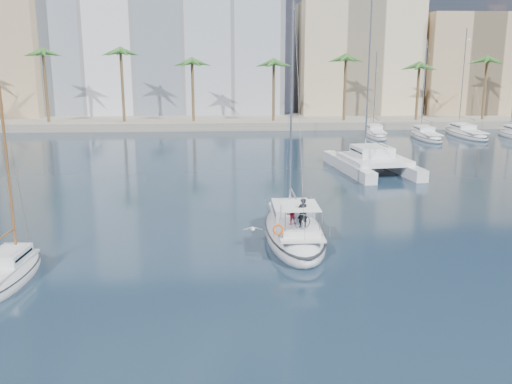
{
  "coord_description": "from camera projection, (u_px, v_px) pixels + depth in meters",
  "views": [
    {
      "loc": [
        -1.23,
        -31.68,
        11.64
      ],
      "look_at": [
        0.62,
        1.5,
        3.44
      ],
      "focal_mm": 40.0,
      "sensor_mm": 36.0,
      "label": 1
    }
  ],
  "objects": [
    {
      "name": "building_modern",
      "position": [
        162.0,
        38.0,
        100.33
      ],
      "size": [
        42.0,
        16.0,
        28.0
      ],
      "primitive_type": "cube",
      "color": "silver",
      "rests_on": "ground"
    },
    {
      "name": "moored_yacht_a",
      "position": [
        375.0,
        137.0,
        80.2
      ],
      "size": [
        3.37,
        9.52,
        11.9
      ],
      "primitive_type": null,
      "rotation": [
        0.0,
        0.0,
        -0.07
      ],
      "color": "silver",
      "rests_on": "ground"
    },
    {
      "name": "moored_yacht_c",
      "position": [
        466.0,
        136.0,
        80.91
      ],
      "size": [
        3.98,
        12.33,
        15.54
      ],
      "primitive_type": null,
      "rotation": [
        0.0,
        0.0,
        0.03
      ],
      "color": "silver",
      "rests_on": "ground"
    },
    {
      "name": "palm_right",
      "position": [
        451.0,
        61.0,
        88.19
      ],
      "size": [
        3.6,
        3.6,
        12.3
      ],
      "color": "brown",
      "rests_on": "ground"
    },
    {
      "name": "small_sloop",
      "position": [
        6.0,
        276.0,
        29.42
      ],
      "size": [
        2.94,
        7.57,
        10.64
      ],
      "rotation": [
        0.0,
        0.0,
        -0.08
      ],
      "color": "silver",
      "rests_on": "ground"
    },
    {
      "name": "main_sloop",
      "position": [
        294.0,
        230.0,
        36.43
      ],
      "size": [
        3.69,
        11.58,
        17.19
      ],
      "rotation": [
        0.0,
        0.0,
        0.0
      ],
      "color": "silver",
      "rests_on": "ground"
    },
    {
      "name": "quay",
      "position": [
        232.0,
        122.0,
        92.55
      ],
      "size": [
        120.0,
        14.0,
        1.2
      ],
      "primitive_type": "cube",
      "color": "gray",
      "rests_on": "ground"
    },
    {
      "name": "catamaran",
      "position": [
        372.0,
        160.0,
        56.92
      ],
      "size": [
        7.77,
        13.04,
        17.92
      ],
      "rotation": [
        0.0,
        0.0,
        0.14
      ],
      "color": "silver",
      "rests_on": "ground"
    },
    {
      "name": "ground",
      "position": [
        247.0,
        255.0,
        33.56
      ],
      "size": [
        160.0,
        160.0,
        0.0
      ],
      "primitive_type": "plane",
      "color": "black",
      "rests_on": "ground"
    },
    {
      "name": "palm_centre",
      "position": [
        232.0,
        61.0,
        86.36
      ],
      "size": [
        3.6,
        3.6,
        12.3
      ],
      "color": "brown",
      "rests_on": "ground"
    },
    {
      "name": "moored_yacht_b",
      "position": [
        425.0,
        139.0,
        78.62
      ],
      "size": [
        3.32,
        10.83,
        13.72
      ],
      "primitive_type": null,
      "rotation": [
        0.0,
        0.0,
        -0.02
      ],
      "color": "silver",
      "rests_on": "ground"
    },
    {
      "name": "palm_left",
      "position": [
        3.0,
        61.0,
        84.52
      ],
      "size": [
        3.6,
        3.6,
        12.3
      ],
      "color": "brown",
      "rests_on": "ground"
    },
    {
      "name": "seagull",
      "position": [
        253.0,
        229.0,
        34.89
      ],
      "size": [
        1.19,
        0.51,
        0.22
      ],
      "color": "silver",
      "rests_on": "ground"
    },
    {
      "name": "building_beige",
      "position": [
        356.0,
        61.0,
        100.22
      ],
      "size": [
        20.0,
        14.0,
        20.0
      ],
      "primitive_type": "cube",
      "color": "beige",
      "rests_on": "ground"
    },
    {
      "name": "building_tan_right",
      "position": [
        471.0,
        67.0,
        99.6
      ],
      "size": [
        18.0,
        12.0,
        18.0
      ],
      "primitive_type": "cube",
      "color": "tan",
      "rests_on": "ground"
    }
  ]
}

